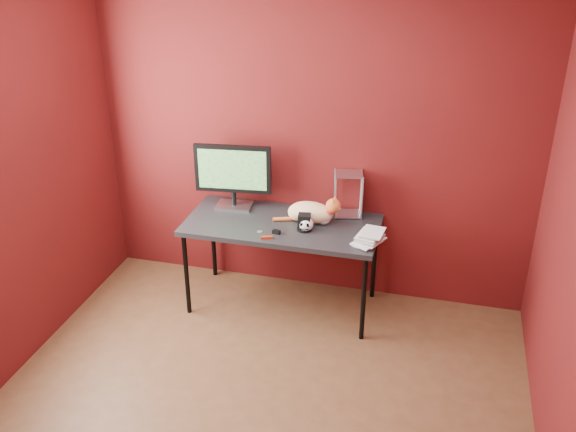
% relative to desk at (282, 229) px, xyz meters
% --- Properties ---
extents(room, '(3.52, 3.52, 2.61)m').
position_rel_desk_xyz_m(room, '(0.15, -1.37, 0.75)').
color(room, '#50301B').
rests_on(room, ground).
extents(desk, '(1.50, 0.70, 0.75)m').
position_rel_desk_xyz_m(desk, '(0.00, 0.00, 0.00)').
color(desk, black).
rests_on(desk, ground).
extents(monitor, '(0.61, 0.23, 0.53)m').
position_rel_desk_xyz_m(monitor, '(-0.45, 0.18, 0.35)').
color(monitor, '#A7A6AB').
rests_on(monitor, desk).
extents(cat, '(0.53, 0.22, 0.25)m').
position_rel_desk_xyz_m(cat, '(0.22, 0.07, 0.14)').
color(cat, orange).
rests_on(cat, desk).
extents(skull_mug, '(0.11, 0.11, 0.11)m').
position_rel_desk_xyz_m(skull_mug, '(0.21, -0.08, 0.11)').
color(skull_mug, white).
rests_on(skull_mug, desk).
extents(speaker, '(0.11, 0.11, 0.13)m').
position_rel_desk_xyz_m(speaker, '(0.19, -0.07, 0.11)').
color(speaker, black).
rests_on(speaker, desk).
extents(book_stack, '(0.24, 0.26, 1.04)m').
position_rel_desk_xyz_m(book_stack, '(0.63, -0.13, 0.57)').
color(book_stack, beige).
rests_on(book_stack, desk).
extents(wire_rack, '(0.24, 0.21, 0.36)m').
position_rel_desk_xyz_m(wire_rack, '(0.47, 0.27, 0.23)').
color(wire_rack, '#A7A6AB').
rests_on(wire_rack, desk).
extents(pocket_knife, '(0.09, 0.05, 0.02)m').
position_rel_desk_xyz_m(pocket_knife, '(-0.04, -0.28, 0.06)').
color(pocket_knife, '#971F0B').
rests_on(pocket_knife, desk).
extents(black_gadget, '(0.06, 0.05, 0.03)m').
position_rel_desk_xyz_m(black_gadget, '(0.00, -0.18, 0.06)').
color(black_gadget, black).
rests_on(black_gadget, desk).
extents(washer, '(0.04, 0.04, 0.00)m').
position_rel_desk_xyz_m(washer, '(-0.12, -0.19, 0.05)').
color(washer, '#A7A6AB').
rests_on(washer, desk).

